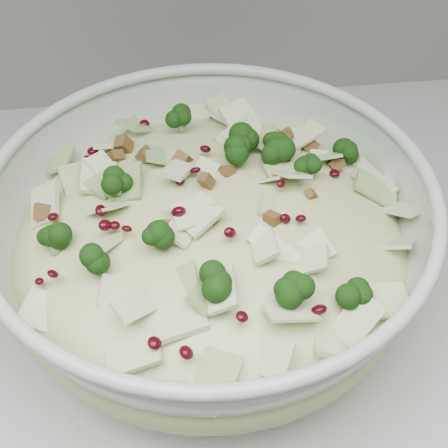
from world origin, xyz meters
name	(u,v)px	position (x,y,z in m)	size (l,w,h in m)	color
counter	(222,419)	(0.00, 1.70, 0.45)	(3.60, 0.60, 0.90)	beige
mixing_bowl	(210,246)	(-0.02, 1.60, 0.98)	(0.46, 0.46, 0.16)	#ABBCAE
salad	(210,227)	(-0.02, 1.60, 1.01)	(0.50, 0.50, 0.16)	#C1CE8D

